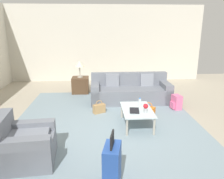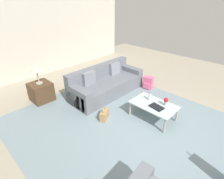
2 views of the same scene
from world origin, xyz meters
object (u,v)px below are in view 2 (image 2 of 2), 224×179
Objects in this scene: water_bottle at (149,96)px; coffee_table_book at (156,107)px; coffee_table at (154,106)px; side_table at (41,92)px; handbag_orange at (143,99)px; couch at (105,84)px; flower_vase at (166,101)px; backpack_pink at (148,83)px; table_lamp at (36,68)px; handbag_tan at (104,115)px.

water_bottle is 0.64× the size of coffee_table_book.
side_table is at bearing 28.18° from coffee_table.
handbag_orange is at bearing -35.77° from coffee_table.
water_bottle is at bearing -180.00° from couch.
side_table is at bearing 31.61° from water_bottle.
flower_vase reaches higher than backpack_pink.
flower_vase reaches higher than water_bottle.
table_lamp is 2.24m from handbag_tan.
coffee_table is at bearing -151.82° from side_table.
handbag_tan is 2.16m from backpack_pink.
coffee_table is 3.18m from side_table.
coffee_table is at bearing 34.29° from flower_vase.
handbag_tan is (0.95, 0.78, -0.29)m from coffee_table_book.
couch is 5.96× the size of backpack_pink.
side_table is 1.41× the size of backpack_pink.
coffee_table_book is at bearing -140.51° from handbag_tan.
coffee_table is 0.16m from coffee_table_book.
side_table is 1.58× the size of handbag_orange.
handbag_tan is 1.31m from handbag_orange.
handbag_tan is at bearing 94.43° from backpack_pink.
flower_vase is 1.70m from backpack_pink.
flower_vase is 0.57× the size of handbag_orange.
coffee_table is 1.64m from backpack_pink.
handbag_tan is at bearing -162.09° from table_lamp.
side_table reaches higher than coffee_table.
handbag_tan is 1.00× the size of handbag_orange.
couch is 1.37m from handbag_tan.
table_lamp is (3.02, 1.65, 0.47)m from flower_vase.
backpack_pink reaches higher than handbag_tan.
coffee_table is 0.32m from flower_vase.
table_lamp reaches higher than coffee_table.
table_lamp is (1.00, 1.60, 0.71)m from couch.
water_bottle is (-1.60, -0.00, 0.21)m from couch.
water_bottle is at bearing -26.57° from coffee_table.
flower_vase is 0.36× the size of side_table.
backpack_pink is at bearing -85.57° from handbag_tan.
coffee_table_book is at bearing -154.07° from table_lamp.
handbag_orange is at bearing -28.01° from coffee_table_book.
table_lamp is at bearing 28.18° from coffee_table.
flower_vase is at bearing 161.48° from handbag_orange.
flower_vase reaches higher than side_table.
coffee_table_book reaches higher than handbag_tan.
water_bottle reaches higher than handbag_tan.
side_table is (1.00, 1.60, -0.02)m from couch.
backpack_pink is at bearing -56.15° from water_bottle.
handbag_orange is (0.70, -0.50, -0.29)m from coffee_table_book.
coffee_table is 1.22m from handbag_tan.
backpack_pink is at bearing -43.36° from coffee_table_book.
flower_vase is (-0.10, -0.23, 0.11)m from coffee_table_book.
side_table is at bearing 40.84° from handbag_orange.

